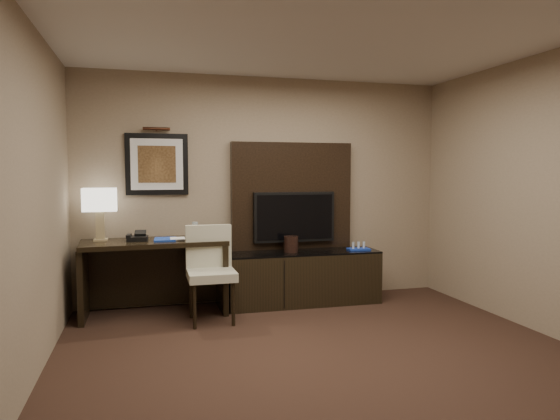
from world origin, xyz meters
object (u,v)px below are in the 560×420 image
object	(u,v)px
table_lamp	(100,213)
minibar_tray	(359,246)
tv	(294,217)
ice_bucket	(291,244)
desk	(155,277)
credenza	(303,278)
water_bottle	(195,230)
desk_phone	(138,236)
desk_chair	(211,274)

from	to	relation	value
table_lamp	minibar_tray	distance (m)	2.99
table_lamp	minibar_tray	world-z (taller)	table_lamp
tv	ice_bucket	size ratio (longest dim) A/B	5.29
desk	table_lamp	bearing A→B (deg)	165.33
credenza	tv	world-z (taller)	tv
water_bottle	tv	bearing A→B (deg)	8.40
desk_phone	ice_bucket	size ratio (longest dim) A/B	1.13
credenza	minibar_tray	bearing A→B (deg)	-3.76
water_bottle	desk_phone	bearing A→B (deg)	-178.60
credenza	minibar_tray	world-z (taller)	minibar_tray
desk	table_lamp	size ratio (longest dim) A/B	2.53
desk_chair	table_lamp	bearing A→B (deg)	153.27
credenza	ice_bucket	xyz separation A→B (m)	(-0.15, -0.00, 0.41)
table_lamp	desk_phone	xyz separation A→B (m)	(0.39, -0.12, -0.25)
credenza	minibar_tray	distance (m)	0.78
table_lamp	desk_phone	distance (m)	0.48
credenza	desk_phone	world-z (taller)	desk_phone
credenza	table_lamp	bearing A→B (deg)	177.89
desk	minibar_tray	bearing A→B (deg)	-4.02
desk_chair	table_lamp	xyz separation A→B (m)	(-1.12, 0.57, 0.62)
credenza	water_bottle	size ratio (longest dim) A/B	9.68
table_lamp	water_bottle	distance (m)	1.03
table_lamp	water_bottle	bearing A→B (deg)	-6.09
minibar_tray	credenza	bearing A→B (deg)	175.34
tv	water_bottle	size ratio (longest dim) A/B	5.34
water_bottle	table_lamp	bearing A→B (deg)	173.91
desk	desk_chair	bearing A→B (deg)	-41.47
desk_chair	tv	bearing A→B (deg)	30.62
table_lamp	water_bottle	xyz separation A→B (m)	(1.01, -0.11, -0.21)
desk	tv	world-z (taller)	tv
tv	desk_phone	world-z (taller)	tv
desk	water_bottle	size ratio (longest dim) A/B	8.18
credenza	ice_bucket	bearing A→B (deg)	-178.10
desk	credenza	bearing A→B (deg)	-2.68
tv	ice_bucket	xyz separation A→B (m)	(-0.10, -0.19, -0.30)
tv	table_lamp	size ratio (longest dim) A/B	1.65
desk	ice_bucket	bearing A→B (deg)	-2.77
credenza	minibar_tray	xyz separation A→B (m)	(0.69, -0.06, 0.36)
desk_phone	table_lamp	bearing A→B (deg)	167.21
desk	water_bottle	distance (m)	0.67
table_lamp	minibar_tray	size ratio (longest dim) A/B	2.32
credenza	desk	bearing A→B (deg)	-179.10
desk_phone	water_bottle	size ratio (longest dim) A/B	1.14
desk_chair	minibar_tray	size ratio (longest dim) A/B	3.88
desk	desk_phone	xyz separation A→B (m)	(-0.17, -0.00, 0.46)
tv	desk_chair	size ratio (longest dim) A/B	0.98
desk_phone	minibar_tray	xyz separation A→B (m)	(2.57, -0.05, -0.20)
desk_chair	ice_bucket	bearing A→B (deg)	24.45
credenza	desk_phone	bearing A→B (deg)	-178.99
desk_chair	minibar_tray	xyz separation A→B (m)	(1.83, 0.39, 0.16)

